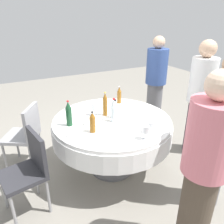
% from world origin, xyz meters
% --- Properties ---
extents(ground_plane, '(10.00, 10.00, 0.00)m').
position_xyz_m(ground_plane, '(0.00, 0.00, 0.00)').
color(ground_plane, gray).
extents(dining_table, '(1.46, 1.46, 0.74)m').
position_xyz_m(dining_table, '(0.00, 0.00, 0.59)').
color(dining_table, white).
rests_on(dining_table, ground_plane).
extents(bottle_amber_far, '(0.06, 0.06, 0.24)m').
position_xyz_m(bottle_amber_far, '(-0.33, -0.19, 0.85)').
color(bottle_amber_far, '#8C5619').
rests_on(bottle_amber_far, dining_table).
extents(bottle_clear_near, '(0.07, 0.07, 0.29)m').
position_xyz_m(bottle_clear_near, '(-0.01, -0.07, 0.87)').
color(bottle_clear_near, silver).
rests_on(bottle_clear_near, dining_table).
extents(bottle_clear_front, '(0.06, 0.06, 0.24)m').
position_xyz_m(bottle_clear_front, '(0.05, 0.01, 0.85)').
color(bottle_clear_front, silver).
rests_on(bottle_clear_front, dining_table).
extents(bottle_amber_inner, '(0.06, 0.06, 0.25)m').
position_xyz_m(bottle_amber_inner, '(0.33, 0.42, 0.86)').
color(bottle_amber_inner, '#8C5619').
rests_on(bottle_amber_inner, dining_table).
extents(bottle_amber_right, '(0.06, 0.06, 0.31)m').
position_xyz_m(bottle_amber_right, '(-0.03, 0.13, 0.88)').
color(bottle_amber_right, '#8C5619').
rests_on(bottle_amber_right, dining_table).
extents(bottle_dark_green_outer, '(0.07, 0.07, 0.30)m').
position_xyz_m(bottle_dark_green_outer, '(-0.51, 0.07, 0.88)').
color(bottle_dark_green_outer, '#194728').
rests_on(bottle_dark_green_outer, dining_table).
extents(wine_glass_inner, '(0.07, 0.07, 0.15)m').
position_xyz_m(wine_glass_inner, '(0.08, -0.58, 0.85)').
color(wine_glass_inner, white).
rests_on(wine_glass_inner, dining_table).
extents(wine_glass_right, '(0.08, 0.08, 0.15)m').
position_xyz_m(wine_glass_right, '(-0.15, 0.19, 0.85)').
color(wine_glass_right, white).
rests_on(wine_glass_right, dining_table).
extents(wine_glass_outer, '(0.08, 0.08, 0.13)m').
position_xyz_m(wine_glass_outer, '(0.21, -0.49, 0.83)').
color(wine_glass_outer, white).
rests_on(wine_glass_outer, dining_table).
extents(plate_left, '(0.22, 0.22, 0.02)m').
position_xyz_m(plate_left, '(-0.14, -0.39, 0.75)').
color(plate_left, white).
rests_on(plate_left, dining_table).
extents(plate_mid, '(0.26, 0.26, 0.02)m').
position_xyz_m(plate_mid, '(-0.24, 0.02, 0.75)').
color(plate_mid, white).
rests_on(plate_mid, dining_table).
extents(plate_west, '(0.20, 0.20, 0.02)m').
position_xyz_m(plate_west, '(-0.10, 0.49, 0.75)').
color(plate_west, white).
rests_on(plate_west, dining_table).
extents(spoon_near, '(0.14, 0.14, 0.00)m').
position_xyz_m(spoon_near, '(0.46, 0.28, 0.74)').
color(spoon_near, silver).
rests_on(spoon_near, dining_table).
extents(knife_front, '(0.16, 0.12, 0.00)m').
position_xyz_m(knife_front, '(0.10, -0.21, 0.74)').
color(knife_front, silver).
rests_on(knife_front, dining_table).
extents(knife_inner, '(0.18, 0.03, 0.00)m').
position_xyz_m(knife_inner, '(-0.35, 0.32, 0.74)').
color(knife_inner, silver).
rests_on(knife_inner, dining_table).
extents(folded_napkin, '(0.18, 0.18, 0.02)m').
position_xyz_m(folded_napkin, '(-0.53, -0.14, 0.75)').
color(folded_napkin, white).
rests_on(folded_napkin, dining_table).
extents(person_far, '(0.34, 0.34, 1.62)m').
position_xyz_m(person_far, '(1.28, -0.17, 0.85)').
color(person_far, '#26262B').
rests_on(person_far, ground_plane).
extents(person_near, '(0.34, 0.34, 1.61)m').
position_xyz_m(person_near, '(0.67, -0.97, 0.84)').
color(person_near, slate).
rests_on(person_near, ground_plane).
extents(person_front, '(0.34, 0.34, 1.60)m').
position_xyz_m(person_front, '(0.10, -1.29, 0.84)').
color(person_front, '#4C3F33').
rests_on(person_front, ground_plane).
extents(person_inner, '(0.34, 0.34, 1.61)m').
position_xyz_m(person_inner, '(1.16, 0.67, 0.84)').
color(person_inner, slate).
rests_on(person_inner, ground_plane).
extents(chair_outer, '(0.55, 0.55, 0.87)m').
position_xyz_m(chair_outer, '(-0.96, 0.57, 0.52)').
color(chair_outer, '#99999E').
rests_on(chair_outer, ground_plane).
extents(chair_east, '(0.47, 0.47, 0.87)m').
position_xyz_m(chair_east, '(-1.03, -0.19, 0.52)').
color(chair_east, '#2D2D33').
rests_on(chair_east, ground_plane).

